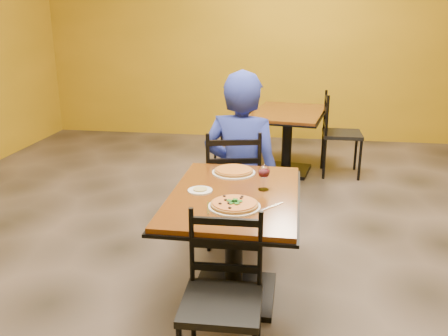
% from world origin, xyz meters
% --- Properties ---
extents(floor, '(7.00, 8.00, 0.01)m').
position_xyz_m(floor, '(0.00, 0.00, 0.00)').
color(floor, black).
rests_on(floor, ground).
extents(wall_back, '(7.00, 0.01, 3.00)m').
position_xyz_m(wall_back, '(0.00, 4.00, 1.50)').
color(wall_back, '#BA8B14').
rests_on(wall_back, ground).
extents(table_main, '(0.83, 1.23, 0.75)m').
position_xyz_m(table_main, '(0.00, -0.50, 0.56)').
color(table_main, '#602C0F').
rests_on(table_main, floor).
extents(table_second, '(1.00, 1.33, 0.75)m').
position_xyz_m(table_second, '(0.27, 2.30, 0.56)').
color(table_second, '#602C0F').
rests_on(table_second, floor).
extents(chair_main_near, '(0.41, 0.41, 0.88)m').
position_xyz_m(chair_main_near, '(0.04, -1.28, 0.44)').
color(chair_main_near, black).
rests_on(chair_main_near, floor).
extents(chair_main_far, '(0.53, 0.53, 0.98)m').
position_xyz_m(chair_main_far, '(-0.14, 0.36, 0.49)').
color(chair_main_far, black).
rests_on(chair_main_far, floor).
extents(chair_second_left, '(0.45, 0.45, 0.95)m').
position_xyz_m(chair_second_left, '(-0.37, 2.30, 0.48)').
color(chair_second_left, black).
rests_on(chair_second_left, floor).
extents(chair_second_right, '(0.45, 0.45, 0.98)m').
position_xyz_m(chair_second_right, '(0.91, 2.30, 0.49)').
color(chair_second_right, black).
rests_on(chair_second_right, floor).
extents(diner, '(0.76, 0.57, 1.42)m').
position_xyz_m(diner, '(-0.07, 0.51, 0.71)').
color(diner, navy).
rests_on(diner, floor).
extents(plate_main, '(0.31, 0.31, 0.01)m').
position_xyz_m(plate_main, '(0.03, -0.73, 0.76)').
color(plate_main, white).
rests_on(plate_main, table_main).
extents(pizza_main, '(0.28, 0.28, 0.02)m').
position_xyz_m(pizza_main, '(0.03, -0.73, 0.77)').
color(pizza_main, maroon).
rests_on(pizza_main, plate_main).
extents(plate_far, '(0.31, 0.31, 0.01)m').
position_xyz_m(plate_far, '(-0.06, -0.10, 0.76)').
color(plate_far, white).
rests_on(plate_far, table_main).
extents(pizza_far, '(0.28, 0.28, 0.02)m').
position_xyz_m(pizza_far, '(-0.06, -0.10, 0.77)').
color(pizza_far, orange).
rests_on(pizza_far, plate_far).
extents(side_plate, '(0.16, 0.16, 0.01)m').
position_xyz_m(side_plate, '(-0.22, -0.50, 0.76)').
color(side_plate, white).
rests_on(side_plate, table_main).
extents(dip, '(0.09, 0.09, 0.01)m').
position_xyz_m(dip, '(-0.22, -0.50, 0.76)').
color(dip, tan).
rests_on(dip, side_plate).
extents(wine_glass, '(0.08, 0.08, 0.18)m').
position_xyz_m(wine_glass, '(0.18, -0.41, 0.84)').
color(wine_glass, white).
rests_on(wine_glass, table_main).
extents(fork, '(0.05, 0.19, 0.00)m').
position_xyz_m(fork, '(-0.12, -0.77, 0.75)').
color(fork, silver).
rests_on(fork, table_main).
extents(knife, '(0.15, 0.17, 0.00)m').
position_xyz_m(knife, '(0.24, -0.70, 0.75)').
color(knife, silver).
rests_on(knife, table_main).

